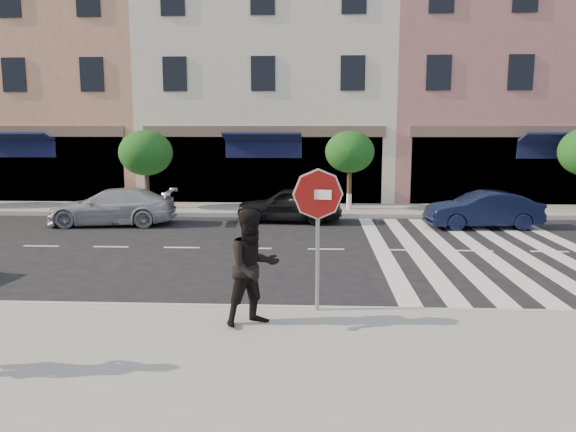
# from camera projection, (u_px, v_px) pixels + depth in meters

# --- Properties ---
(ground) EXTENTS (120.00, 120.00, 0.00)m
(ground) POSITION_uv_depth(u_px,v_px,m) (232.00, 290.00, 11.51)
(ground) COLOR black
(ground) RESTS_ON ground
(sidewalk_near) EXTENTS (60.00, 4.50, 0.15)m
(sidewalk_near) POSITION_uv_depth(u_px,v_px,m) (191.00, 361.00, 7.79)
(sidewalk_near) COLOR gray
(sidewalk_near) RESTS_ON ground
(sidewalk_far) EXTENTS (60.00, 3.00, 0.15)m
(sidewalk_far) POSITION_uv_depth(u_px,v_px,m) (273.00, 210.00, 22.35)
(sidewalk_far) COLOR gray
(sidewalk_far) RESTS_ON ground
(building_west_mid) EXTENTS (10.00, 9.00, 14.00)m
(building_west_mid) POSITION_uv_depth(u_px,v_px,m) (60.00, 52.00, 27.75)
(building_west_mid) COLOR tan
(building_west_mid) RESTS_ON ground
(building_centre) EXTENTS (11.00, 9.00, 11.00)m
(building_centre) POSITION_uv_depth(u_px,v_px,m) (272.00, 82.00, 27.45)
(building_centre) COLOR beige
(building_centre) RESTS_ON ground
(building_east_mid) EXTENTS (13.00, 9.00, 13.00)m
(building_east_mid) POSITION_uv_depth(u_px,v_px,m) (523.00, 60.00, 26.70)
(building_east_mid) COLOR #B17469
(building_east_mid) RESTS_ON ground
(street_tree_wb) EXTENTS (2.10, 2.10, 3.06)m
(street_tree_wb) POSITION_uv_depth(u_px,v_px,m) (146.00, 153.00, 22.06)
(street_tree_wb) COLOR #473323
(street_tree_wb) RESTS_ON sidewalk_far
(street_tree_c) EXTENTS (1.90, 1.90, 3.04)m
(street_tree_c) POSITION_uv_depth(u_px,v_px,m) (350.00, 152.00, 21.65)
(street_tree_c) COLOR #473323
(street_tree_c) RESTS_ON sidewalk_far
(stop_sign) EXTENTS (0.86, 0.22, 2.46)m
(stop_sign) POSITION_uv_depth(u_px,v_px,m) (318.00, 208.00, 9.47)
(stop_sign) COLOR gray
(stop_sign) RESTS_ON sidewalk_near
(walker) EXTENTS (1.15, 1.09, 1.87)m
(walker) POSITION_uv_depth(u_px,v_px,m) (253.00, 268.00, 8.91)
(walker) COLOR black
(walker) RESTS_ON sidewalk_near
(car_far_left) EXTENTS (4.42, 2.09, 1.25)m
(car_far_left) POSITION_uv_depth(u_px,v_px,m) (112.00, 207.00, 19.17)
(car_far_left) COLOR #A4A4A9
(car_far_left) RESTS_ON ground
(car_far_mid) EXTENTS (3.79, 1.79, 1.25)m
(car_far_mid) POSITION_uv_depth(u_px,v_px,m) (289.00, 204.00, 19.74)
(car_far_mid) COLOR black
(car_far_mid) RESTS_ON ground
(car_far_right) EXTENTS (3.80, 1.62, 1.22)m
(car_far_right) POSITION_uv_depth(u_px,v_px,m) (483.00, 210.00, 18.55)
(car_far_right) COLOR black
(car_far_right) RESTS_ON ground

